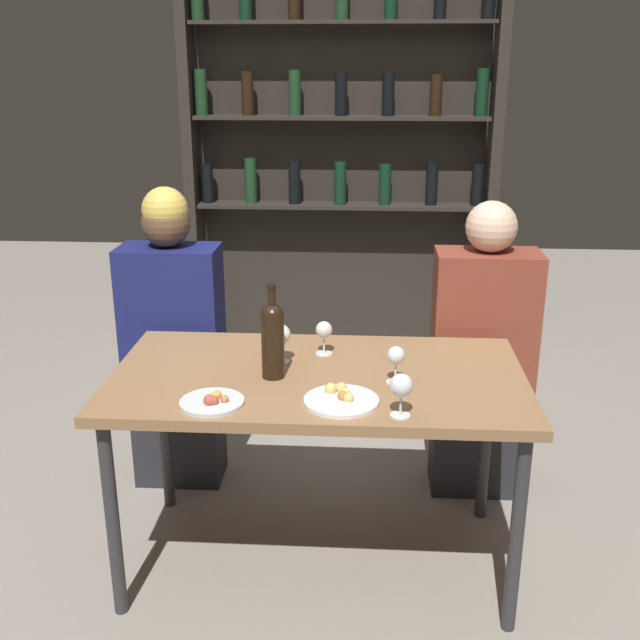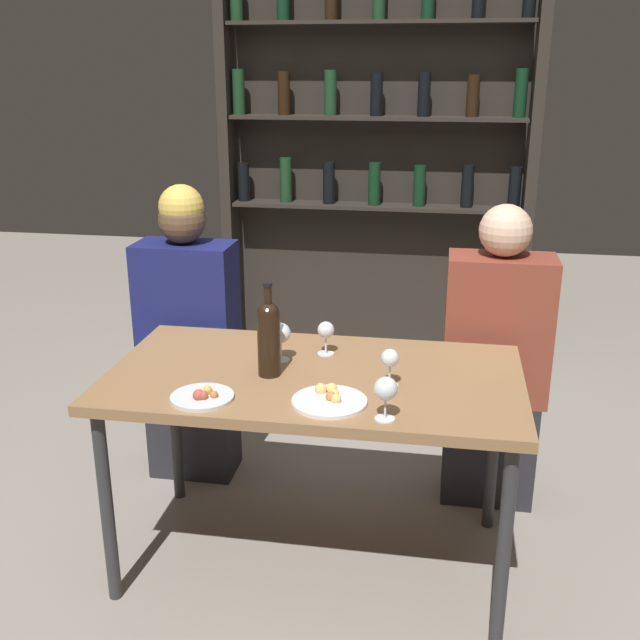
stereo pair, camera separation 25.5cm
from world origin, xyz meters
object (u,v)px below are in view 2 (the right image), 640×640
object	(u,v)px
wine_glass_1	(326,331)
food_plate_1	(329,399)
wine_glass_0	(386,390)
wine_glass_3	(390,360)
seated_person_left	(189,341)
wine_bottle	(269,335)
food_plate_0	(202,396)
seated_person_right	(494,368)
wine_glass_2	(281,334)

from	to	relation	value
wine_glass_1	food_plate_1	distance (m)	0.41
wine_glass_0	wine_glass_3	world-z (taller)	wine_glass_0
seated_person_left	wine_glass_0	bearing A→B (deg)	-43.42
wine_glass_1	wine_glass_0	bearing A→B (deg)	-62.39
wine_bottle	wine_glass_0	world-z (taller)	wine_bottle
wine_glass_1	food_plate_1	size ratio (longest dim) A/B	0.53
food_plate_0	seated_person_right	xyz separation A→B (m)	(0.93, 0.80, -0.17)
food_plate_1	seated_person_right	xyz separation A→B (m)	(0.54, 0.76, -0.17)
wine_bottle	wine_glass_3	xyz separation A→B (m)	(0.40, -0.03, -0.05)
wine_glass_1	wine_glass_2	bearing A→B (deg)	-149.49
food_plate_0	food_plate_1	bearing A→B (deg)	6.39
wine_glass_0	food_plate_1	bearing A→B (deg)	153.86
food_plate_1	wine_glass_0	bearing A→B (deg)	-26.14
wine_glass_0	wine_bottle	bearing A→B (deg)	146.68
wine_glass_2	seated_person_left	distance (m)	0.71
wine_bottle	seated_person_right	world-z (taller)	seated_person_right
wine_glass_0	food_plate_0	size ratio (longest dim) A/B	0.67
wine_glass_0	wine_glass_1	size ratio (longest dim) A/B	1.09
wine_glass_0	food_plate_1	world-z (taller)	wine_glass_0
wine_glass_1	seated_person_left	bearing A→B (deg)	150.48
wine_bottle	seated_person_left	distance (m)	0.80
wine_glass_1	wine_glass_3	bearing A→B (deg)	-44.40
wine_bottle	wine_glass_2	size ratio (longest dim) A/B	2.32
seated_person_right	wine_glass_3	bearing A→B (deg)	-121.67
wine_glass_0	seated_person_right	world-z (taller)	seated_person_right
wine_glass_0	wine_glass_3	xyz separation A→B (m)	(-0.01, 0.24, -0.00)
wine_bottle	seated_person_left	world-z (taller)	seated_person_left
food_plate_0	wine_glass_1	bearing A→B (deg)	54.49
wine_bottle	seated_person_left	bearing A→B (deg)	130.08
wine_glass_3	food_plate_1	world-z (taller)	wine_glass_3
wine_glass_0	wine_glass_3	distance (m)	0.24
wine_glass_0	seated_person_right	xyz separation A→B (m)	(0.37, 0.85, -0.25)
wine_glass_3	wine_bottle	bearing A→B (deg)	176.40
wine_bottle	food_plate_1	bearing A→B (deg)	-38.14
wine_glass_2	food_plate_0	distance (m)	0.40
wine_bottle	food_plate_0	bearing A→B (deg)	-125.30
seated_person_left	food_plate_0	bearing A→B (deg)	-67.80
wine_glass_3	seated_person_right	xyz separation A→B (m)	(0.37, 0.60, -0.25)
wine_glass_3	food_plate_0	size ratio (longest dim) A/B	0.64
wine_glass_0	wine_glass_1	xyz separation A→B (m)	(-0.25, 0.48, -0.01)
wine_glass_0	seated_person_right	size ratio (longest dim) A/B	0.11
wine_bottle	wine_glass_0	distance (m)	0.49
wine_glass_0	seated_person_right	bearing A→B (deg)	66.65
wine_glass_0	food_plate_0	bearing A→B (deg)	175.63
food_plate_1	seated_person_right	size ratio (longest dim) A/B	0.19
wine_glass_2	wine_glass_1	bearing A→B (deg)	30.51
wine_glass_3	seated_person_left	size ratio (longest dim) A/B	0.10
wine_glass_2	food_plate_0	bearing A→B (deg)	-115.54
food_plate_0	food_plate_1	world-z (taller)	same
wine_glass_0	seated_person_left	xyz separation A→B (m)	(-0.89, 0.85, -0.22)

